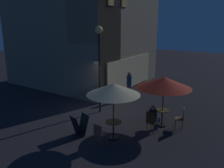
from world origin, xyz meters
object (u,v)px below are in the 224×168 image
Objects in this scene: cafe_chair_0 at (151,121)px; cafe_chair_2 at (100,133)px; cafe_table_1 at (113,127)px; patron_standing_1 at (129,85)px; street_lamp_near_corner at (99,48)px; patio_umbrella_1 at (113,89)px; patio_umbrella_0 at (164,83)px; menu_sandwich_board at (80,125)px; patron_seated_0 at (153,117)px; cafe_chair_1 at (182,117)px; cafe_table_0 at (162,115)px.

cafe_chair_2 is (-2.16, 1.16, 0.00)m from cafe_chair_0.
patron_standing_1 is (4.86, 2.04, 0.35)m from cafe_table_1.
street_lamp_near_corner is 1.90× the size of patio_umbrella_1.
patio_umbrella_0 is (2.26, -1.18, 1.54)m from cafe_table_1.
patron_seated_0 is at bearing -31.51° from menu_sandwich_board.
patio_umbrella_1 is (-2.26, 1.18, 0.05)m from patio_umbrella_0.
menu_sandwich_board is at bearing 27.33° from cafe_chair_1.
cafe_table_1 is 0.85× the size of cafe_chair_2.
patron_seated_0 is at bearing -111.05° from patron_standing_1.
cafe_chair_0 is (-0.75, -3.31, -2.83)m from street_lamp_near_corner.
cafe_chair_2 is (-3.04, 1.30, 0.04)m from cafe_table_0.
cafe_table_0 is 1.56m from patio_umbrella_0.
street_lamp_near_corner is at bearing 46.71° from cafe_table_1.
cafe_chair_1 is (0.21, -0.83, 0.06)m from cafe_table_0.
patron_seated_0 is 0.70× the size of patron_standing_1.
patio_umbrella_0 is at bearing -27.62° from patio_umbrella_1.
cafe_chair_0 is 0.55× the size of patron_standing_1.
street_lamp_near_corner is at bearing 92.20° from cafe_table_0.
cafe_table_1 is at bearing 153.64° from patron_seated_0.
patron_seated_0 is at bearing 171.31° from patio_umbrella_0.
patio_umbrella_1 is 2.42× the size of cafe_chair_1.
cafe_chair_0 is 1.05× the size of cafe_chair_2.
menu_sandwich_board is at bearing 137.72° from cafe_table_0.
street_lamp_near_corner is 4.60× the size of cafe_chair_1.
cafe_chair_2 is at bearing 42.43° from cafe_chair_1.
street_lamp_near_corner reaches higher than cafe_table_1.
cafe_chair_0 is at bearing -37.25° from patio_umbrella_1.
cafe_chair_1 is at bearing -39.11° from patio_umbrella_1.
patron_seated_0 is (-0.73, 0.11, -1.38)m from patio_umbrella_0.
cafe_chair_2 is at bearing 156.88° from cafe_table_0.
patron_seated_0 reaches higher than cafe_chair_2.
patron_standing_1 is (5.38, 0.69, 0.42)m from menu_sandwich_board.
cafe_chair_2 is at bearing -83.68° from menu_sandwich_board.
cafe_chair_2 is (-3.26, 2.13, -0.02)m from cafe_chair_1.
patron_seated_0 is at bearing 171.31° from cafe_table_0.
menu_sandwich_board is 1.16× the size of cafe_table_1.
patio_umbrella_1 is 2.33m from cafe_chair_0.
street_lamp_near_corner is 4.05m from menu_sandwich_board.
cafe_table_0 is 0.80× the size of cafe_chair_1.
patio_umbrella_1 reaches higher than patio_umbrella_0.
cafe_table_0 is 0.86m from cafe_chair_1.
cafe_table_1 is 1.87m from patron_seated_0.
cafe_chair_2 is (-2.91, -2.14, -2.82)m from street_lamp_near_corner.
cafe_table_1 is 5.28m from patron_standing_1.
patio_umbrella_1 is 2.61× the size of cafe_chair_2.
cafe_table_1 is 3.19m from cafe_chair_1.
patron_seated_0 reaches higher than cafe_chair_1.
patio_umbrella_0 is 1.72m from cafe_chair_1.
patio_umbrella_1 is at bearing 90.00° from cafe_table_1.
patron_standing_1 is at bearing 22.75° from patio_umbrella_1.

